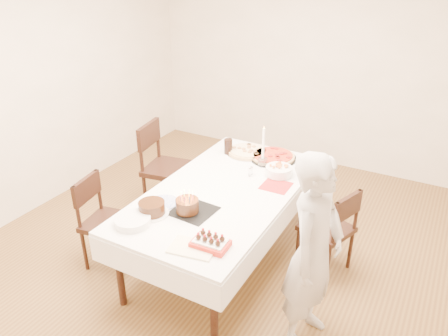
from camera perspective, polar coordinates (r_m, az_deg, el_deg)
The scene contains 22 objects.
floor at distance 4.34m, azimuth -0.65°, elevation -10.97°, with size 5.00×5.00×0.00m, color brown.
wall_back at distance 5.90m, azimuth 11.69°, elevation 13.31°, with size 4.50×0.04×2.70m, color beige.
wall_left at distance 5.13m, azimuth -23.51°, elevation 9.74°, with size 0.04×5.00×2.70m, color beige.
dining_table at distance 4.06m, azimuth -0.00°, elevation -7.44°, with size 1.14×2.14×0.75m, color white.
chair_right_savory at distance 4.03m, azimuth 13.22°, elevation -7.72°, with size 0.43×0.43×0.84m, color black, non-canonical shape.
chair_left_savory at distance 4.81m, azimuth -7.23°, elevation -0.09°, with size 0.52×0.52×1.02m, color black, non-canonical shape.
chair_left_dessert at distance 4.11m, azimuth -14.81°, elevation -6.94°, with size 0.45×0.45×0.87m, color black, non-canonical shape.
person at distance 3.15m, azimuth 11.62°, elevation -10.85°, with size 0.56×0.36×1.52m, color #B5B0AB.
pizza_white at distance 4.55m, azimuth 3.15°, elevation 2.17°, with size 0.45×0.45×0.04m, color beige.
pizza_pepperoni at distance 4.46m, azimuth 6.39°, elevation 1.52°, with size 0.48×0.48×0.04m, color red.
red_placemat at distance 3.95m, azimuth 6.81°, elevation -2.35°, with size 0.25×0.25×0.01m, color #B21E1E.
pasta_bowl at distance 4.11m, azimuth 7.17°, elevation -0.36°, with size 0.25×0.25×0.08m, color white.
taper_candle at distance 4.22m, azimuth 5.15°, elevation 2.85°, with size 0.09×0.09×0.42m, color white.
shaker_pair at distance 4.08m, azimuth 3.38°, elevation -0.57°, with size 0.07×0.07×0.08m, color white, non-canonical shape.
cola_glass at distance 4.52m, azimuth 0.56°, elevation 2.83°, with size 0.09×0.09×0.16m, color black.
layer_cake at distance 3.54m, azimuth -9.41°, elevation -5.19°, with size 0.27×0.27×0.11m, color black.
cake_board at distance 3.56m, azimuth -3.97°, elevation -5.65°, with size 0.33×0.33×0.01m, color black.
birthday_cake at distance 3.50m, azimuth -4.85°, elevation -4.43°, with size 0.19×0.19×0.17m, color #3C1F10.
strawberry_box at distance 3.15m, azimuth -1.80°, elevation -9.74°, with size 0.26×0.18×0.07m, color red, non-canonical shape.
box_lid at distance 3.15m, azimuth -4.10°, elevation -10.46°, with size 0.33×0.22×0.03m, color beige.
plate_stack at distance 3.46m, azimuth -11.85°, elevation -6.76°, with size 0.28×0.28×0.06m, color white.
china_plate at distance 3.70m, azimuth -7.92°, elevation -4.47°, with size 0.25×0.25×0.01m, color white.
Camera 1 is at (1.71, -2.99, 2.64)m, focal length 35.00 mm.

